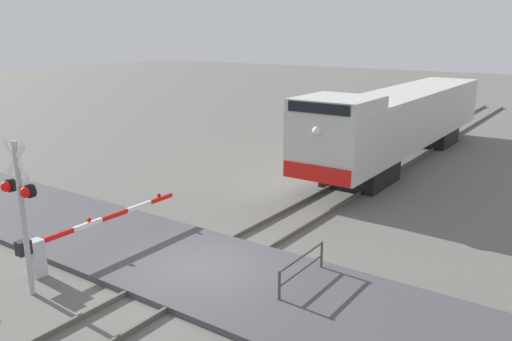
{
  "coord_description": "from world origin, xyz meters",
  "views": [
    {
      "loc": [
        8.99,
        -10.29,
        6.65
      ],
      "look_at": [
        -0.85,
        3.86,
        2.0
      ],
      "focal_mm": 36.48,
      "sensor_mm": 36.0,
      "label": 1
    }
  ],
  "objects_px": {
    "crossing_gate": "(61,242)",
    "crossing_signal": "(20,201)",
    "locomotive": "(401,120)",
    "guard_railing": "(302,267)"
  },
  "relations": [
    {
      "from": "locomotive",
      "to": "guard_railing",
      "type": "relative_size",
      "value": 8.2
    },
    {
      "from": "crossing_gate",
      "to": "crossing_signal",
      "type": "bearing_deg",
      "value": -62.84
    },
    {
      "from": "locomotive",
      "to": "crossing_signal",
      "type": "distance_m",
      "value": 19.56
    },
    {
      "from": "locomotive",
      "to": "crossing_signal",
      "type": "height_order",
      "value": "locomotive"
    },
    {
      "from": "crossing_signal",
      "to": "crossing_gate",
      "type": "relative_size",
      "value": 0.7
    },
    {
      "from": "crossing_signal",
      "to": "guard_railing",
      "type": "height_order",
      "value": "crossing_signal"
    },
    {
      "from": "locomotive",
      "to": "guard_railing",
      "type": "distance_m",
      "value": 15.39
    },
    {
      "from": "crossing_signal",
      "to": "guard_railing",
      "type": "xyz_separation_m",
      "value": [
        5.63,
        4.3,
        -1.94
      ]
    },
    {
      "from": "locomotive",
      "to": "crossing_gate",
      "type": "relative_size",
      "value": 3.2
    },
    {
      "from": "crossing_gate",
      "to": "guard_railing",
      "type": "relative_size",
      "value": 2.56
    }
  ]
}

